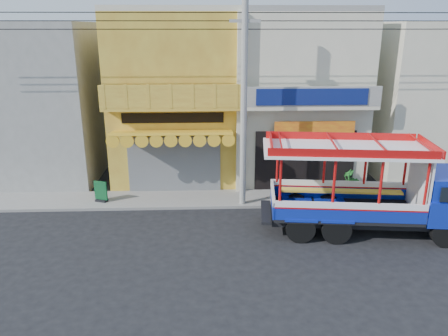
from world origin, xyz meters
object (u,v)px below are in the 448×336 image
(utility_pole, at_px, (248,89))
(green_sign, at_px, (101,193))
(songthaew_truck, at_px, (383,190))
(potted_plant_c, at_px, (348,180))
(potted_plant_b, at_px, (354,190))

(utility_pole, distance_m, green_sign, 7.76)
(utility_pole, xyz_separation_m, songthaew_truck, (4.80, -2.71, -3.32))
(utility_pole, distance_m, songthaew_truck, 6.44)
(songthaew_truck, xyz_separation_m, green_sign, (-11.08, 3.19, -1.20))
(songthaew_truck, distance_m, potted_plant_c, 4.19)
(green_sign, distance_m, potted_plant_b, 11.08)
(utility_pole, height_order, potted_plant_c, utility_pole)
(potted_plant_c, bearing_deg, utility_pole, -75.90)
(potted_plant_c, bearing_deg, green_sign, -86.86)
(potted_plant_b, bearing_deg, potted_plant_c, -41.16)
(utility_pole, bearing_deg, green_sign, 175.64)
(green_sign, xyz_separation_m, potted_plant_b, (11.07, -0.26, 0.09))
(green_sign, bearing_deg, utility_pole, -4.36)
(utility_pole, height_order, green_sign, utility_pole)
(green_sign, bearing_deg, songthaew_truck, -16.05)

